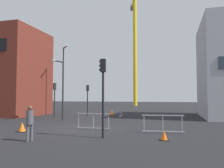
# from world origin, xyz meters

# --- Properties ---
(ground) EXTENTS (160.00, 160.00, 0.00)m
(ground) POSITION_xyz_m (0.00, 0.00, 0.00)
(ground) COLOR black
(brick_building) EXTENTS (9.02, 7.17, 9.94)m
(brick_building) POSITION_xyz_m (-13.39, 8.00, 4.97)
(brick_building) COLOR maroon
(brick_building) RESTS_ON ground
(construction_crane) EXTENTS (5.67, 18.83, 26.32)m
(construction_crane) POSITION_xyz_m (-2.47, 37.94, 17.35)
(construction_crane) COLOR yellow
(construction_crane) RESTS_ON ground
(streetlamp_tall) EXTENTS (1.32, 1.36, 8.01)m
(streetlamp_tall) POSITION_xyz_m (-6.34, 9.52, 4.67)
(streetlamp_tall) COLOR black
(streetlamp_tall) RESTS_ON ground
(streetlamp_short) EXTENTS (0.54, 1.48, 5.42)m
(streetlamp_short) POSITION_xyz_m (-3.70, 3.92, 3.28)
(streetlamp_short) COLOR #232326
(streetlamp_short) RESTS_ON ground
(traffic_light_corner) EXTENTS (0.39, 0.35, 3.51)m
(traffic_light_corner) POSITION_xyz_m (-3.48, 9.92, 2.38)
(traffic_light_corner) COLOR black
(traffic_light_corner) RESTS_ON ground
(traffic_light_median) EXTENTS (0.38, 0.26, 4.18)m
(traffic_light_median) POSITION_xyz_m (2.53, -3.36, 2.79)
(traffic_light_median) COLOR black
(traffic_light_median) RESTS_ON ground
(traffic_light_island) EXTENTS (0.38, 0.36, 3.58)m
(traffic_light_island) POSITION_xyz_m (-5.77, 6.42, 2.43)
(traffic_light_island) COLOR #232326
(traffic_light_island) RESTS_ON ground
(pedestrian_walking) EXTENTS (0.34, 0.34, 1.73)m
(pedestrian_walking) POSITION_xyz_m (-0.65, -5.14, 1.01)
(pedestrian_walking) COLOR #4C4C51
(pedestrian_walking) RESTS_ON ground
(safety_barrier_mid_span) EXTENTS (0.30, 2.20, 1.08)m
(safety_barrier_mid_span) POSITION_xyz_m (0.73, 8.86, 0.56)
(safety_barrier_mid_span) COLOR #B2B5BA
(safety_barrier_mid_span) RESTS_ON ground
(safety_barrier_front) EXTENTS (2.46, 0.36, 1.08)m
(safety_barrier_front) POSITION_xyz_m (5.50, -0.86, 0.56)
(safety_barrier_front) COLOR #9EA0A5
(safety_barrier_front) RESTS_ON ground
(safety_barrier_rear) EXTENTS (2.34, 0.12, 1.08)m
(safety_barrier_rear) POSITION_xyz_m (1.01, -0.61, 0.56)
(safety_barrier_rear) COLOR #9EA0A5
(safety_barrier_rear) RESTS_ON ground
(traffic_cone_on_verge) EXTENTS (0.60, 0.60, 0.61)m
(traffic_cone_on_verge) POSITION_xyz_m (-0.80, 10.76, 0.28)
(traffic_cone_on_verge) COLOR black
(traffic_cone_on_verge) RESTS_ON ground
(traffic_cone_striped) EXTENTS (0.47, 0.47, 0.48)m
(traffic_cone_striped) POSITION_xyz_m (5.66, -3.15, 0.22)
(traffic_cone_striped) COLOR black
(traffic_cone_striped) RESTS_ON ground
(traffic_cone_by_barrier) EXTENTS (0.58, 0.58, 0.59)m
(traffic_cone_by_barrier) POSITION_xyz_m (-2.95, -2.59, 0.27)
(traffic_cone_by_barrier) COLOR black
(traffic_cone_by_barrier) RESTS_ON ground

